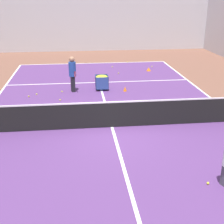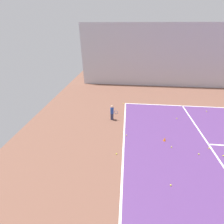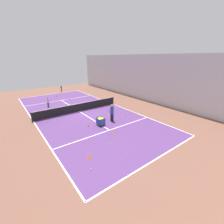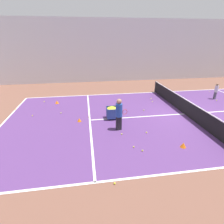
{
  "view_description": "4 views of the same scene",
  "coord_description": "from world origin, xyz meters",
  "px_view_note": "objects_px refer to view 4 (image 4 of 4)",
  "views": [
    {
      "loc": [
        -1.2,
        -10.34,
        4.6
      ],
      "look_at": [
        0.0,
        0.0,
        0.59
      ],
      "focal_mm": 50.0,
      "sensor_mm": 36.0,
      "label": 1
    },
    {
      "loc": [
        7.24,
        -11.1,
        6.03
      ],
      "look_at": [
        -2.13,
        -12.02,
        0.65
      ],
      "focal_mm": 24.0,
      "sensor_mm": 36.0,
      "label": 2
    },
    {
      "loc": [
        6.92,
        15.65,
        6.03
      ],
      "look_at": [
        -1.4,
        4.59,
        0.96
      ],
      "focal_mm": 24.0,
      "sensor_mm": 36.0,
      "label": 3
    },
    {
      "loc": [
        -9.53,
        6.21,
        4.56
      ],
      "look_at": [
        0.03,
        4.73,
        0.43
      ],
      "focal_mm": 28.0,
      "sensor_mm": 36.0,
      "label": 4
    }
  ],
  "objects_px": {
    "tennis_net": "(185,107)",
    "coach_at_net": "(119,113)",
    "training_cone_1": "(115,109)",
    "ball_cart": "(112,111)",
    "child_midcourt": "(216,90)"
  },
  "relations": [
    {
      "from": "ball_cart",
      "to": "training_cone_1",
      "type": "relative_size",
      "value": 3.07
    },
    {
      "from": "coach_at_net",
      "to": "training_cone_1",
      "type": "xyz_separation_m",
      "value": [
        2.56,
        -0.25,
        -0.87
      ]
    },
    {
      "from": "coach_at_net",
      "to": "tennis_net",
      "type": "bearing_deg",
      "value": 4.92
    },
    {
      "from": "ball_cart",
      "to": "training_cone_1",
      "type": "bearing_deg",
      "value": -19.55
    },
    {
      "from": "ball_cart",
      "to": "training_cone_1",
      "type": "xyz_separation_m",
      "value": [
        1.12,
        -0.4,
        -0.4
      ]
    },
    {
      "from": "child_midcourt",
      "to": "ball_cart",
      "type": "distance_m",
      "value": 9.03
    },
    {
      "from": "coach_at_net",
      "to": "ball_cart",
      "type": "bearing_deg",
      "value": 83.76
    },
    {
      "from": "tennis_net",
      "to": "ball_cart",
      "type": "height_order",
      "value": "tennis_net"
    },
    {
      "from": "tennis_net",
      "to": "coach_at_net",
      "type": "distance_m",
      "value": 4.82
    },
    {
      "from": "child_midcourt",
      "to": "training_cone_1",
      "type": "distance_m",
      "value": 8.43
    },
    {
      "from": "tennis_net",
      "to": "coach_at_net",
      "type": "relative_size",
      "value": 5.87
    },
    {
      "from": "child_midcourt",
      "to": "ball_cart",
      "type": "xyz_separation_m",
      "value": [
        -2.39,
        8.71,
        -0.21
      ]
    },
    {
      "from": "tennis_net",
      "to": "child_midcourt",
      "type": "relative_size",
      "value": 7.9
    },
    {
      "from": "ball_cart",
      "to": "child_midcourt",
      "type": "bearing_deg",
      "value": -74.68
    },
    {
      "from": "coach_at_net",
      "to": "ball_cart",
      "type": "height_order",
      "value": "coach_at_net"
    }
  ]
}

